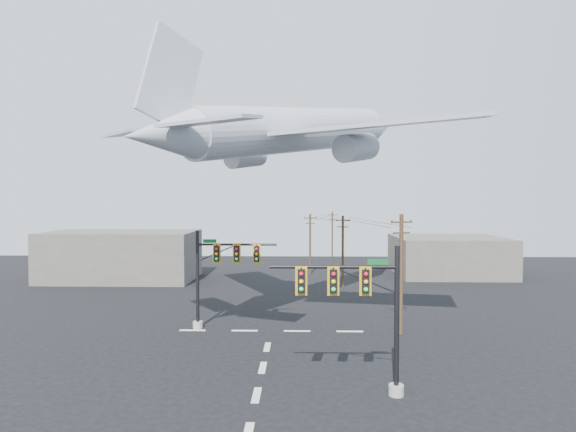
{
  "coord_description": "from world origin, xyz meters",
  "views": [
    {
      "loc": [
        2.22,
        -24.17,
        10.02
      ],
      "look_at": [
        1.48,
        5.0,
        9.0
      ],
      "focal_mm": 30.0,
      "sensor_mm": 36.0,
      "label": 1
    }
  ],
  "objects_px": {
    "utility_pole_b": "(343,250)",
    "signal_mast_near": "(365,312)",
    "utility_pole_d": "(332,234)",
    "airliner": "(298,131)",
    "utility_pole_a": "(401,272)",
    "signal_mast_far": "(217,274)",
    "utility_pole_c": "(310,243)"
  },
  "relations": [
    {
      "from": "signal_mast_far",
      "to": "airliner",
      "type": "bearing_deg",
      "value": 19.36
    },
    {
      "from": "utility_pole_a",
      "to": "utility_pole_d",
      "type": "distance_m",
      "value": 46.55
    },
    {
      "from": "signal_mast_near",
      "to": "airliner",
      "type": "height_order",
      "value": "airliner"
    },
    {
      "from": "signal_mast_far",
      "to": "utility_pole_a",
      "type": "xyz_separation_m",
      "value": [
        13.89,
        -1.14,
        0.4
      ]
    },
    {
      "from": "utility_pole_a",
      "to": "utility_pole_d",
      "type": "xyz_separation_m",
      "value": [
        -1.98,
        46.5,
        -0.53
      ]
    },
    {
      "from": "utility_pole_b",
      "to": "utility_pole_d",
      "type": "xyz_separation_m",
      "value": [
        0.64,
        27.35,
        -0.13
      ]
    },
    {
      "from": "signal_mast_near",
      "to": "utility_pole_a",
      "type": "distance_m",
      "value": 12.07
    },
    {
      "from": "utility_pole_b",
      "to": "signal_mast_near",
      "type": "bearing_deg",
      "value": -77.9
    },
    {
      "from": "airliner",
      "to": "utility_pole_b",
      "type": "bearing_deg",
      "value": 19.15
    },
    {
      "from": "utility_pole_a",
      "to": "utility_pole_b",
      "type": "height_order",
      "value": "utility_pole_a"
    },
    {
      "from": "utility_pole_b",
      "to": "airliner",
      "type": "height_order",
      "value": "airliner"
    },
    {
      "from": "signal_mast_far",
      "to": "utility_pole_b",
      "type": "height_order",
      "value": "utility_pole_b"
    },
    {
      "from": "utility_pole_d",
      "to": "signal_mast_near",
      "type": "bearing_deg",
      "value": -83.39
    },
    {
      "from": "signal_mast_near",
      "to": "utility_pole_b",
      "type": "height_order",
      "value": "utility_pole_b"
    },
    {
      "from": "signal_mast_near",
      "to": "utility_pole_a",
      "type": "relative_size",
      "value": 0.86
    },
    {
      "from": "signal_mast_far",
      "to": "utility_pole_c",
      "type": "xyz_separation_m",
      "value": [
        7.75,
        27.42,
        -0.05
      ]
    },
    {
      "from": "signal_mast_far",
      "to": "utility_pole_d",
      "type": "relative_size",
      "value": 0.96
    },
    {
      "from": "airliner",
      "to": "utility_pole_a",
      "type": "bearing_deg",
      "value": -76.68
    },
    {
      "from": "signal_mast_near",
      "to": "signal_mast_far",
      "type": "distance_m",
      "value": 15.8
    },
    {
      "from": "signal_mast_near",
      "to": "utility_pole_d",
      "type": "distance_m",
      "value": 57.86
    },
    {
      "from": "utility_pole_c",
      "to": "utility_pole_d",
      "type": "bearing_deg",
      "value": 79.04
    },
    {
      "from": "utility_pole_a",
      "to": "airliner",
      "type": "bearing_deg",
      "value": 136.88
    },
    {
      "from": "utility_pole_a",
      "to": "utility_pole_c",
      "type": "distance_m",
      "value": 29.22
    },
    {
      "from": "airliner",
      "to": "utility_pole_d",
      "type": "bearing_deg",
      "value": 29.34
    },
    {
      "from": "signal_mast_far",
      "to": "utility_pole_d",
      "type": "bearing_deg",
      "value": 75.29
    },
    {
      "from": "utility_pole_d",
      "to": "airliner",
      "type": "xyz_separation_m",
      "value": [
        -5.68,
        -43.17,
        11.39
      ]
    },
    {
      "from": "signal_mast_far",
      "to": "utility_pole_c",
      "type": "height_order",
      "value": "utility_pole_c"
    },
    {
      "from": "signal_mast_near",
      "to": "utility_pole_b",
      "type": "distance_m",
      "value": 30.51
    },
    {
      "from": "utility_pole_d",
      "to": "airliner",
      "type": "relative_size",
      "value": 0.28
    },
    {
      "from": "signal_mast_near",
      "to": "utility_pole_d",
      "type": "height_order",
      "value": "utility_pole_d"
    },
    {
      "from": "signal_mast_far",
      "to": "utility_pole_a",
      "type": "bearing_deg",
      "value": -4.71
    },
    {
      "from": "utility_pole_b",
      "to": "utility_pole_c",
      "type": "height_order",
      "value": "utility_pole_b"
    }
  ]
}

